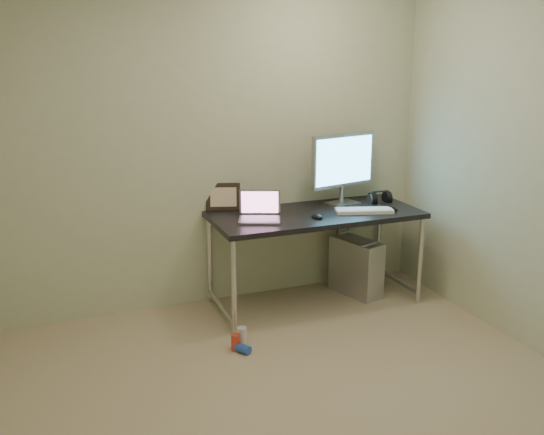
{
  "coord_description": "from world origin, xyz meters",
  "views": [
    {
      "loc": [
        -1.26,
        -2.7,
        1.97
      ],
      "look_at": [
        0.21,
        1.04,
        0.85
      ],
      "focal_mm": 40.0,
      "sensor_mm": 36.0,
      "label": 1
    }
  ],
  "objects": [
    {
      "name": "cable_b",
      "position": [
        1.15,
        1.68,
        0.38
      ],
      "size": [
        0.02,
        0.11,
        0.71
      ],
      "primitive_type": "cylinder",
      "rotation": [
        0.14,
        0.0,
        0.09
      ],
      "color": "black",
      "rests_on": "ground"
    },
    {
      "name": "desk",
      "position": [
        0.71,
        1.39,
        0.67
      ],
      "size": [
        1.63,
        0.71,
        0.75
      ],
      "color": "black",
      "rests_on": "ground"
    },
    {
      "name": "wall_back",
      "position": [
        0.0,
        1.75,
        1.25
      ],
      "size": [
        3.5,
        0.02,
        2.5
      ],
      "primitive_type": "cube",
      "color": "beige",
      "rests_on": "ground"
    },
    {
      "name": "cable_a",
      "position": [
        1.06,
        1.7,
        0.4
      ],
      "size": [
        0.01,
        0.16,
        0.69
      ],
      "primitive_type": "cylinder",
      "rotation": [
        0.21,
        0.0,
        0.0
      ],
      "color": "black",
      "rests_on": "ground"
    },
    {
      "name": "laptop",
      "position": [
        0.23,
        1.36,
        0.8
      ],
      "size": [
        0.38,
        0.35,
        0.21
      ],
      "rotation": [
        0.0,
        0.0,
        -0.38
      ],
      "color": "#9E9EA4",
      "rests_on": "desk"
    },
    {
      "name": "can_blue",
      "position": [
        -0.1,
        0.8,
        0.03
      ],
      "size": [
        0.11,
        0.13,
        0.06
      ],
      "primitive_type": "cylinder",
      "rotation": [
        1.57,
        0.0,
        0.58
      ],
      "color": "blue",
      "rests_on": "ground"
    },
    {
      "name": "webcam",
      "position": [
        0.28,
        1.69,
        0.84
      ],
      "size": [
        0.05,
        0.04,
        0.12
      ],
      "rotation": [
        0.0,
        0.0,
        -0.2
      ],
      "color": "silver",
      "rests_on": "desk"
    },
    {
      "name": "floor",
      "position": [
        0.0,
        0.0,
        0.0
      ],
      "size": [
        3.5,
        3.5,
        0.0
      ],
      "primitive_type": "plane",
      "color": "tan",
      "rests_on": "ground"
    },
    {
      "name": "mouse_right",
      "position": [
        1.3,
        1.25,
        0.77
      ],
      "size": [
        0.09,
        0.13,
        0.04
      ],
      "primitive_type": "ellipsoid",
      "rotation": [
        0.0,
        0.0,
        0.14
      ],
      "color": "black",
      "rests_on": "desk"
    },
    {
      "name": "mouse_left",
      "position": [
        0.65,
        1.24,
        0.77
      ],
      "size": [
        0.09,
        0.12,
        0.04
      ],
      "primitive_type": "ellipsoid",
      "rotation": [
        0.0,
        0.0,
        0.12
      ],
      "color": "black",
      "rests_on": "desk"
    },
    {
      "name": "keyboard",
      "position": [
        1.06,
        1.26,
        0.76
      ],
      "size": [
        0.46,
        0.27,
        0.03
      ],
      "primitive_type": "cube",
      "rotation": [
        0.0,
        0.0,
        -0.3
      ],
      "color": "white",
      "rests_on": "desk"
    },
    {
      "name": "picture_frame",
      "position": [
        0.06,
        1.73,
        0.86
      ],
      "size": [
        0.28,
        0.16,
        0.22
      ],
      "primitive_type": "cube",
      "rotation": [
        -0.21,
        0.0,
        -0.31
      ],
      "color": "black",
      "rests_on": "desk"
    },
    {
      "name": "tower_computer",
      "position": [
        1.11,
        1.43,
        0.23
      ],
      "size": [
        0.32,
        0.49,
        0.5
      ],
      "rotation": [
        0.0,
        0.0,
        0.3
      ],
      "color": "silver",
      "rests_on": "ground"
    },
    {
      "name": "can_white",
      "position": [
        -0.07,
        0.92,
        0.06
      ],
      "size": [
        0.08,
        0.08,
        0.12
      ],
      "primitive_type": "cylinder",
      "rotation": [
        0.0,
        0.0,
        0.22
      ],
      "color": "silver",
      "rests_on": "ground"
    },
    {
      "name": "headphones",
      "position": [
        1.34,
        1.5,
        0.78
      ],
      "size": [
        0.19,
        0.11,
        0.12
      ],
      "rotation": [
        0.0,
        0.0,
        -0.06
      ],
      "color": "black",
      "rests_on": "desk"
    },
    {
      "name": "monitor",
      "position": [
        1.02,
        1.55,
        1.09
      ],
      "size": [
        0.61,
        0.23,
        0.58
      ],
      "rotation": [
        0.0,
        0.0,
        0.22
      ],
      "color": "#9E9EA4",
      "rests_on": "desk"
    },
    {
      "name": "can_red",
      "position": [
        -0.13,
        0.85,
        0.06
      ],
      "size": [
        0.06,
        0.06,
        0.12
      ],
      "primitive_type": "cylinder",
      "rotation": [
        0.0,
        0.0,
        -0.02
      ],
      "color": "red",
      "rests_on": "ground"
    }
  ]
}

